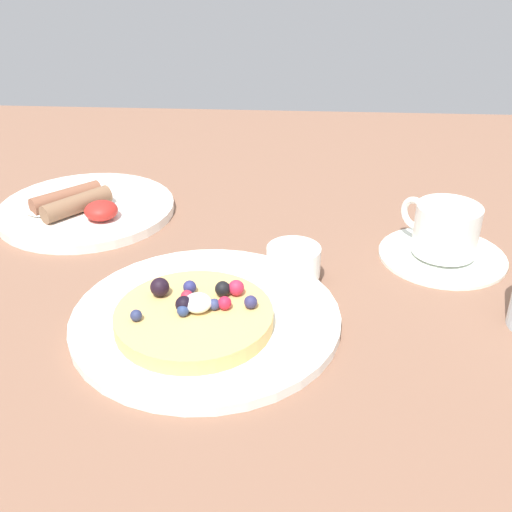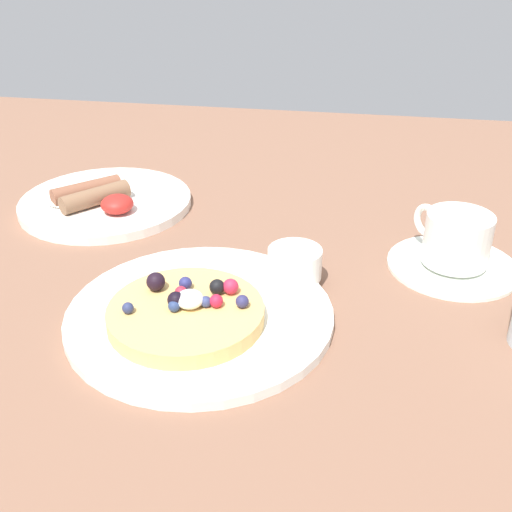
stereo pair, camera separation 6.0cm
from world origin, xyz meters
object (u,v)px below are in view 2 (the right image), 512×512
(coffee_saucer, at_px, (453,264))
(coffee_cup, at_px, (456,237))
(pancake_plate, at_px, (200,315))
(breakfast_plate, at_px, (106,202))
(syrup_ramekin, at_px, (295,263))

(coffee_saucer, bearing_deg, coffee_cup, 131.15)
(pancake_plate, bearing_deg, breakfast_plate, 128.84)
(coffee_saucer, bearing_deg, breakfast_plate, 168.46)
(syrup_ramekin, bearing_deg, pancake_plate, -136.03)
(pancake_plate, distance_m, coffee_cup, 0.30)
(breakfast_plate, relative_size, coffee_cup, 2.59)
(pancake_plate, distance_m, coffee_saucer, 0.30)
(syrup_ramekin, bearing_deg, breakfast_plate, 150.25)
(syrup_ramekin, bearing_deg, coffee_saucer, 20.97)
(pancake_plate, relative_size, coffee_saucer, 1.80)
(breakfast_plate, bearing_deg, coffee_saucer, -11.54)
(syrup_ramekin, xyz_separation_m, breakfast_plate, (-0.28, 0.16, -0.02))
(syrup_ramekin, height_order, breakfast_plate, syrup_ramekin)
(pancake_plate, xyz_separation_m, syrup_ramekin, (0.09, 0.08, 0.02))
(pancake_plate, height_order, coffee_cup, coffee_cup)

